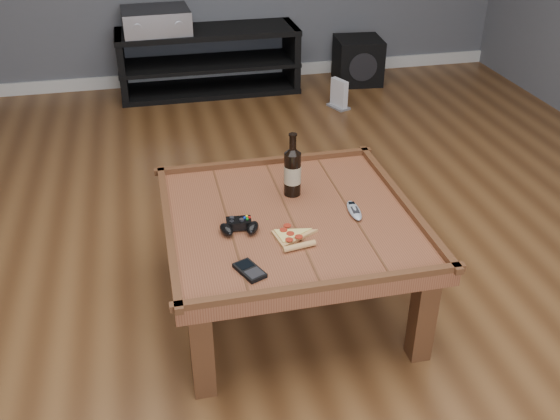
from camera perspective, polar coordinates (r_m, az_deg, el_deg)
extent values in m
plane|color=#4A2B15|center=(2.77, 0.84, -8.52)|extent=(6.00, 6.00, 0.00)
cube|color=silver|center=(5.38, -6.71, 12.10)|extent=(5.00, 0.02, 0.10)
cube|color=brown|center=(2.53, 0.92, -1.14)|extent=(1.00, 1.00, 0.06)
cube|color=#472913|center=(2.28, -7.16, -12.66)|extent=(0.08, 0.08, 0.39)
cube|color=#472913|center=(2.46, 12.90, -9.49)|extent=(0.08, 0.08, 0.39)
cube|color=#472913|center=(2.95, -9.00, -1.56)|extent=(0.08, 0.08, 0.39)
cube|color=#472913|center=(3.09, 6.65, 0.26)|extent=(0.08, 0.08, 0.39)
cube|color=#472913|center=(2.92, -1.30, 4.50)|extent=(1.03, 0.03, 0.03)
cube|color=#472913|center=(2.12, 4.00, -6.95)|extent=(1.03, 0.03, 0.03)
cube|color=#472913|center=(2.65, 11.20, 0.88)|extent=(0.03, 1.03, 0.03)
cube|color=#472913|center=(2.45, -10.17, -1.59)|extent=(0.03, 1.03, 0.03)
cube|color=black|center=(5.02, -6.68, 15.90)|extent=(1.40, 0.45, 0.04)
cube|color=black|center=(5.09, -6.51, 13.19)|extent=(1.40, 0.45, 0.03)
cube|color=black|center=(5.16, -6.37, 10.97)|extent=(1.40, 0.45, 0.04)
cube|color=black|center=(5.06, -14.24, 12.59)|extent=(0.05, 0.44, 0.50)
cube|color=black|center=(5.20, 1.04, 13.96)|extent=(0.05, 0.44, 0.50)
cylinder|color=black|center=(2.62, 1.15, 3.30)|extent=(0.07, 0.07, 0.19)
cone|color=black|center=(2.57, 1.17, 5.51)|extent=(0.07, 0.07, 0.03)
cylinder|color=black|center=(2.56, 1.18, 6.19)|extent=(0.03, 0.03, 0.07)
cylinder|color=black|center=(2.54, 1.19, 6.91)|extent=(0.04, 0.04, 0.01)
cylinder|color=tan|center=(2.62, 1.15, 3.30)|extent=(0.07, 0.07, 0.08)
cube|color=black|center=(2.43, -3.79, -1.21)|extent=(0.10, 0.07, 0.03)
ellipsoid|color=black|center=(2.40, -4.93, -1.79)|extent=(0.07, 0.09, 0.04)
ellipsoid|color=black|center=(2.40, -2.51, -1.62)|extent=(0.08, 0.09, 0.04)
cylinder|color=black|center=(2.42, -4.43, -0.72)|extent=(0.02, 0.02, 0.01)
cylinder|color=black|center=(2.41, -3.52, -0.91)|extent=(0.02, 0.02, 0.01)
cylinder|color=yellow|center=(2.43, -3.05, -0.58)|extent=(0.01, 0.01, 0.01)
cylinder|color=red|center=(2.42, -2.82, -0.68)|extent=(0.01, 0.01, 0.01)
cylinder|color=#0C33CC|center=(2.42, -3.25, -0.71)|extent=(0.01, 0.01, 0.01)
cylinder|color=#0C9919|center=(2.42, -3.01, -0.80)|extent=(0.01, 0.01, 0.01)
cylinder|color=tan|center=(2.31, 1.78, -3.32)|extent=(0.13, 0.04, 0.02)
cylinder|color=maroon|center=(2.33, 0.85, -2.73)|extent=(0.03, 0.03, 0.00)
cylinder|color=maroon|center=(2.35, 1.73, -2.46)|extent=(0.03, 0.03, 0.00)
cylinder|color=maroon|center=(2.37, 0.95, -2.16)|extent=(0.03, 0.03, 0.00)
cylinder|color=maroon|center=(2.39, 0.33, -1.83)|extent=(0.03, 0.03, 0.00)
cylinder|color=maroon|center=(2.42, 0.67, -1.43)|extent=(0.03, 0.03, 0.00)
cube|color=black|center=(2.19, -2.80, -5.55)|extent=(0.11, 0.14, 0.02)
cube|color=black|center=(2.21, -3.24, -5.00)|extent=(0.07, 0.07, 0.00)
cube|color=black|center=(2.17, -2.36, -5.76)|extent=(0.07, 0.07, 0.00)
ellipsoid|color=#8F959B|center=(2.54, 6.80, -0.03)|extent=(0.06, 0.16, 0.02)
cube|color=black|center=(2.58, 6.57, 0.64)|extent=(0.03, 0.02, 0.00)
cube|color=black|center=(2.53, 6.89, 0.00)|extent=(0.03, 0.05, 0.00)
cube|color=black|center=(4.97, -11.28, 16.65)|extent=(0.51, 0.42, 0.17)
cube|color=#B1B5BC|center=(4.78, -11.05, 16.10)|extent=(0.49, 0.03, 0.17)
cylinder|color=#B1B5BC|center=(4.76, -12.89, 15.86)|extent=(0.06, 0.02, 0.06)
cylinder|color=#B1B5BC|center=(4.78, -9.19, 16.28)|extent=(0.06, 0.02, 0.06)
cube|color=black|center=(5.33, 7.13, 13.42)|extent=(0.40, 0.40, 0.36)
cylinder|color=black|center=(5.17, 7.61, 12.81)|extent=(0.23, 0.03, 0.23)
cube|color=gray|center=(4.82, 5.36, 9.39)|extent=(0.16, 0.20, 0.02)
cube|color=white|center=(4.78, 5.43, 10.62)|extent=(0.10, 0.16, 0.20)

